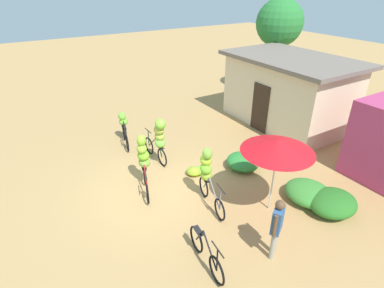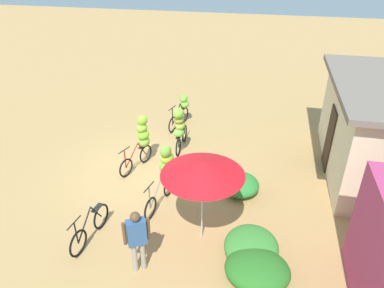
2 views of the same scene
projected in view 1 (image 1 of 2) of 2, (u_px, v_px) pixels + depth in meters
name	position (u px, v px, depth m)	size (l,w,h in m)	color
ground_plane	(154.00, 189.00, 9.52)	(60.00, 60.00, 0.00)	tan
building_low	(288.00, 91.00, 13.27)	(5.51, 3.57, 2.92)	beige
tree_behind_building	(280.00, 23.00, 15.72)	(2.40, 2.40, 4.96)	brown
hedge_bush_front_left	(243.00, 162.00, 10.45)	(1.13, 1.09, 0.52)	#2D8435
hedge_bush_front_right	(309.00, 193.00, 8.92)	(1.39, 1.25, 0.52)	#3A8C35
hedge_bush_mid	(333.00, 203.00, 8.49)	(1.21, 1.40, 0.57)	#2A6F24
market_umbrella	(278.00, 146.00, 7.76)	(1.90, 1.90, 2.21)	beige
bicycle_leftmost	(124.00, 126.00, 11.98)	(1.59, 0.58, 1.18)	black
bicycle_near_pile	(159.00, 137.00, 10.39)	(1.65, 0.43, 1.73)	black
bicycle_center_loaded	(144.00, 159.00, 9.24)	(1.51, 0.64, 1.69)	black
bicycle_by_shop	(207.00, 172.00, 8.61)	(1.68, 0.50, 1.68)	black
bicycle_rightmost	(206.00, 253.00, 6.85)	(1.61, 0.25, 0.96)	black
banana_pile_on_ground	(195.00, 171.00, 10.15)	(0.65, 0.74, 0.30)	#98B924
person_bystander	(277.00, 224.00, 6.77)	(0.38, 0.51, 1.62)	gray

